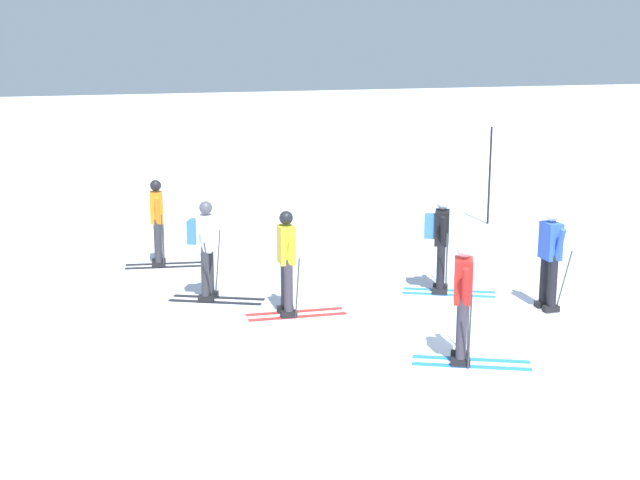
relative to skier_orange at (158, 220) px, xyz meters
The scene contains 9 objects.
ground_plane 7.41m from the skier_orange, 52.76° to the right, with size 120.00×120.00×0.00m, color silver.
far_snow_ridge 16.34m from the skier_orange, 74.19° to the left, with size 80.00×8.82×2.20m, color silver.
skier_orange is the anchor object (origin of this frame).
skier_blue 7.46m from the skier_orange, 43.72° to the right, with size 1.63×1.00×1.71m.
skier_red 7.33m from the skier_orange, 67.01° to the right, with size 1.58×1.10×1.71m.
skier_yellow 4.11m from the skier_orange, 71.12° to the right, with size 1.63×1.00×1.71m.
skier_white 2.61m from the skier_orange, 82.79° to the right, with size 1.58×1.11×1.71m.
skier_black 5.56m from the skier_orange, 40.46° to the right, with size 1.57×1.12×1.71m.
trail_marker_pole 8.30m from the skier_orange, ahead, with size 0.05×0.05×2.34m, color black.
Camera 1 is at (-7.37, -10.65, 4.27)m, focal length 48.68 mm.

